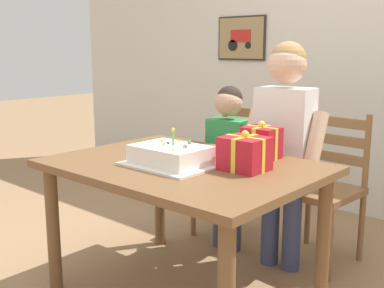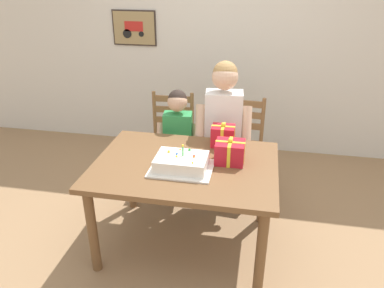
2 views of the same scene
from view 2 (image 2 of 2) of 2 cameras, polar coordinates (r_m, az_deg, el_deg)
name	(u,v)px [view 2 (image 2 of 2)]	position (r m, az deg, el deg)	size (l,w,h in m)	color
ground_plane	(186,242)	(3.15, -0.93, -14.73)	(20.00, 20.00, 0.00)	#997551
back_wall	(220,38)	(4.34, 4.22, 15.75)	(6.40, 0.11, 2.60)	silver
dining_table	(185,175)	(2.78, -1.03, -4.71)	(1.33, 0.97, 0.73)	brown
birthday_cake	(181,163)	(2.64, -1.61, -2.93)	(0.44, 0.34, 0.19)	white
gift_box_red_large	(230,152)	(2.73, 5.78, -1.22)	(0.21, 0.19, 0.20)	red
gift_box_beside_cake	(223,136)	(2.98, 4.74, 1.25)	(0.19, 0.15, 0.20)	red
chair_left	(171,141)	(3.71, -3.22, 0.51)	(0.44, 0.44, 0.92)	brown
chair_right	(239,146)	(3.62, 7.20, -0.35)	(0.45, 0.45, 0.92)	brown
child_older	(223,122)	(3.24, 4.80, 3.40)	(0.50, 0.29, 1.34)	#38426B
child_younger	(178,135)	(3.37, -2.15, 1.31)	(0.40, 0.24, 1.07)	#38426B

